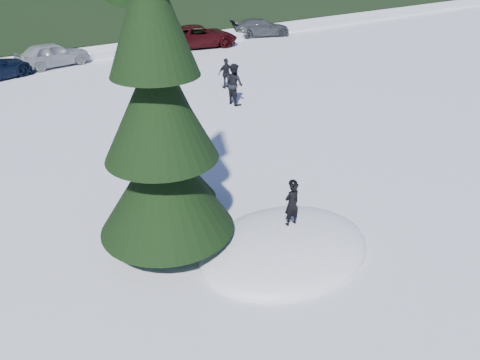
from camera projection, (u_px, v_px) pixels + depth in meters
ground at (285, 249)px, 11.47m from camera, size 200.00×200.00×0.00m
snow_mound at (285, 249)px, 11.47m from camera, size 4.48×3.52×0.96m
spruce_tall at (159, 119)px, 10.07m from camera, size 3.20×3.20×8.60m
spruce_short at (172, 141)px, 12.15m from camera, size 2.20×2.20×5.37m
child_skier at (292, 204)px, 11.35m from camera, size 0.44×0.30×1.16m
adult_0 at (234, 84)px, 21.08m from camera, size 0.72×0.91×1.85m
adult_1 at (226, 73)px, 23.42m from camera, size 0.93×0.52×1.50m
adult_2 at (149, 66)px, 24.37m from camera, size 1.23×1.04×1.65m
car_4 at (52, 54)px, 27.38m from camera, size 4.37×2.28×1.42m
car_5 at (160, 53)px, 28.01m from camera, size 4.11×2.77×1.28m
car_6 at (199, 36)px, 32.30m from camera, size 5.78×3.60×1.49m
car_7 at (261, 27)px, 35.92m from camera, size 4.89×3.28×1.32m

